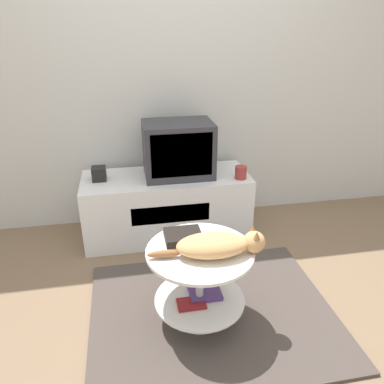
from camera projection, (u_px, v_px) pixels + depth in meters
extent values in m
plane|color=#7F664C|center=(212.00, 314.00, 2.26)|extent=(12.00, 12.00, 0.00)
cube|color=silver|center=(176.00, 64.00, 2.91)|extent=(8.00, 0.05, 2.60)
cube|color=#4C423D|center=(212.00, 313.00, 2.25)|extent=(1.44, 1.16, 0.02)
cube|color=white|center=(167.00, 205.00, 3.02)|extent=(1.30, 0.51, 0.51)
cube|color=silver|center=(171.00, 214.00, 2.77)|extent=(0.58, 0.01, 0.14)
cube|color=#333338|center=(178.00, 149.00, 2.85)|extent=(0.52, 0.36, 0.42)
cube|color=black|center=(182.00, 156.00, 2.69)|extent=(0.45, 0.01, 0.33)
cube|color=black|center=(99.00, 174.00, 2.82)|extent=(0.10, 0.10, 0.10)
cylinder|color=#99332D|center=(241.00, 172.00, 2.85)|extent=(0.09, 0.09, 0.10)
cylinder|color=#B2B2B7|center=(199.00, 318.00, 2.19)|extent=(0.24, 0.24, 0.01)
cylinder|color=#B7B7BC|center=(200.00, 287.00, 2.10)|extent=(0.04, 0.04, 0.46)
cylinder|color=white|center=(200.00, 299.00, 2.13)|extent=(0.51, 0.51, 0.01)
cylinder|color=white|center=(200.00, 251.00, 1.99)|extent=(0.58, 0.58, 0.02)
cube|color=#51387A|center=(205.00, 292.00, 2.16)|extent=(0.18, 0.16, 0.02)
cube|color=maroon|center=(191.00, 304.00, 2.07)|extent=(0.16, 0.11, 0.01)
cube|color=black|center=(183.00, 236.00, 2.07)|extent=(0.20, 0.17, 0.04)
ellipsoid|color=tan|center=(212.00, 245.00, 1.93)|extent=(0.39, 0.22, 0.11)
sphere|color=tan|center=(254.00, 242.00, 1.95)|extent=(0.12, 0.12, 0.12)
cone|color=#996038|center=(253.00, 229.00, 1.96)|extent=(0.04, 0.04, 0.04)
cone|color=#996038|center=(257.00, 235.00, 1.90)|extent=(0.04, 0.04, 0.04)
ellipsoid|color=#996038|center=(164.00, 254.00, 1.91)|extent=(0.18, 0.05, 0.04)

